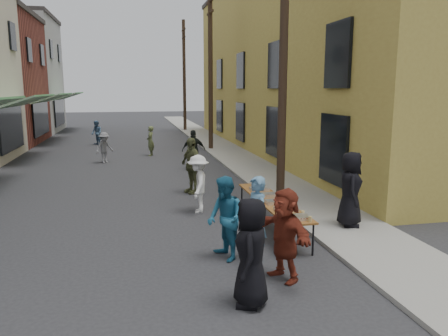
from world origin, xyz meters
name	(u,v)px	position (x,y,z in m)	size (l,w,h in m)	color
ground	(145,244)	(0.00, 0.00, 0.00)	(120.00, 120.00, 0.00)	#28282B
sidewalk	(223,149)	(5.00, 15.00, 0.05)	(2.20, 60.00, 0.10)	gray
building_ochre	(331,62)	(11.10, 14.00, 5.00)	(10.00, 28.00, 10.00)	#B1973F
utility_pole_near	(283,54)	(4.30, 3.00, 4.50)	(0.26, 0.26, 9.00)	#2D2116
utility_pole_mid	(210,70)	(4.30, 15.00, 4.50)	(0.26, 0.26, 9.00)	#2D2116
utility_pole_far	(184,76)	(4.30, 27.00, 4.50)	(0.26, 0.26, 9.00)	#2D2116
serving_table	(272,202)	(3.16, 0.41, 0.71)	(0.70, 4.00, 0.75)	brown
catering_tray_sausage	(297,217)	(3.16, -1.24, 0.79)	(0.50, 0.33, 0.08)	maroon
catering_tray_foil_b	(286,209)	(3.16, -0.59, 0.79)	(0.50, 0.33, 0.08)	#B2B2B7
catering_tray_buns	(276,202)	(3.16, 0.11, 0.79)	(0.50, 0.33, 0.08)	tan
catering_tray_foil_d	(267,195)	(3.16, 0.81, 0.79)	(0.50, 0.33, 0.08)	#B2B2B7
catering_tray_buns_end	(259,189)	(3.16, 1.51, 0.79)	(0.50, 0.33, 0.08)	tan
condiment_jar_a	(292,222)	(2.94, -1.54, 0.79)	(0.07, 0.07, 0.08)	#A57F26
condiment_jar_b	(290,221)	(2.94, -1.44, 0.79)	(0.07, 0.07, 0.08)	#A57F26
condiment_jar_c	(288,219)	(2.94, -1.34, 0.79)	(0.07, 0.07, 0.08)	#A57F26
cup_stack	(310,219)	(3.36, -1.49, 0.81)	(0.08, 0.08, 0.12)	tan
guest_front_a	(251,252)	(1.60, -3.24, 0.90)	(0.88, 0.57, 1.79)	black
guest_front_b	(256,218)	(2.22, -1.41, 0.88)	(0.64, 0.42, 1.75)	#5785A9
guest_front_c	(225,219)	(1.60, -1.26, 0.87)	(0.85, 0.66, 1.74)	#216789
guest_front_d	(198,184)	(1.60, 2.33, 0.83)	(1.07, 0.61, 1.65)	white
guest_front_e	(192,165)	(1.74, 4.70, 0.94)	(1.11, 0.46, 1.89)	brown
guest_queue_back	(285,234)	(2.47, -2.42, 0.86)	(1.60, 0.51, 1.72)	maroon
server	(350,189)	(5.06, 0.00, 1.03)	(0.91, 0.59, 1.87)	black
passerby_left	(104,148)	(-1.46, 11.65, 0.73)	(0.94, 0.54, 1.46)	slate
passerby_mid	(194,150)	(2.44, 9.02, 0.87)	(1.02, 0.42, 1.73)	black
passerby_right	(150,141)	(0.79, 13.48, 0.78)	(0.57, 0.37, 1.56)	#5A663B
passerby_far	(97,133)	(-2.30, 18.73, 0.77)	(0.75, 0.58, 1.54)	#4C6E93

